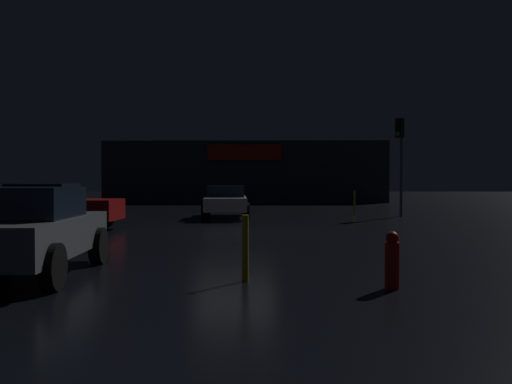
% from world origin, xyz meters
% --- Properties ---
extents(ground_plane, '(120.00, 120.00, 0.00)m').
position_xyz_m(ground_plane, '(0.00, 0.00, 0.00)').
color(ground_plane, black).
extents(store_building, '(20.77, 8.86, 4.50)m').
position_xyz_m(store_building, '(-0.55, 25.76, 2.25)').
color(store_building, '#33383D').
rests_on(store_building, ground).
extents(traffic_signal_opposite, '(0.42, 0.42, 4.37)m').
position_xyz_m(traffic_signal_opposite, '(6.95, 7.14, 3.21)').
color(traffic_signal_opposite, '#595B60').
rests_on(traffic_signal_opposite, ground).
extents(car_near, '(2.15, 4.60, 1.40)m').
position_xyz_m(car_near, '(-0.74, 6.32, 0.74)').
color(car_near, '#B7B7BF').
rests_on(car_near, ground).
extents(car_far, '(2.22, 3.91, 1.50)m').
position_xyz_m(car_far, '(-3.11, -7.59, 0.78)').
color(car_far, slate).
rests_on(car_far, ground).
extents(car_crossing, '(4.26, 2.03, 1.51)m').
position_xyz_m(car_crossing, '(-5.97, 0.46, 0.79)').
color(car_crossing, '#A51414').
rests_on(car_crossing, ground).
extents(fire_hydrant, '(0.22, 0.22, 0.86)m').
position_xyz_m(fire_hydrant, '(2.87, -8.55, 0.43)').
color(fire_hydrant, red).
rests_on(fire_hydrant, ground).
extents(bollard_kerb_a, '(0.08, 0.08, 1.13)m').
position_xyz_m(bollard_kerb_a, '(5.22, 8.85, 0.56)').
color(bollard_kerb_a, gold).
rests_on(bollard_kerb_a, ground).
extents(bollard_kerb_b, '(0.11, 0.11, 1.06)m').
position_xyz_m(bollard_kerb_b, '(0.66, -7.98, 0.53)').
color(bollard_kerb_b, gold).
rests_on(bollard_kerb_b, ground).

